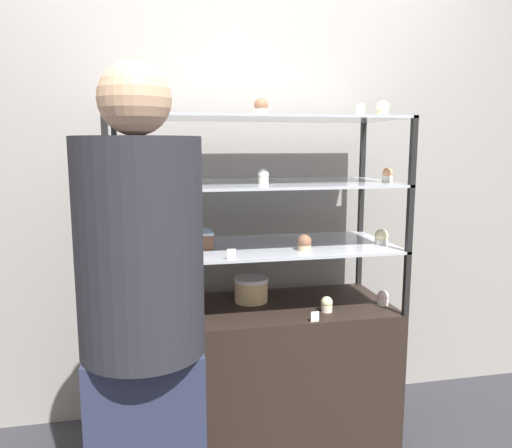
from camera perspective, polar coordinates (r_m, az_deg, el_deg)
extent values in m
plane|color=#2D2D33|center=(2.65, 0.00, -23.61)|extent=(20.00, 20.00, 0.00)
cube|color=gray|center=(2.64, -1.87, 6.19)|extent=(8.00, 0.05, 2.60)
cube|color=black|center=(2.48, 0.00, -16.94)|extent=(1.27, 0.53, 0.69)
cube|color=black|center=(2.52, -15.27, -5.10)|extent=(0.02, 0.02, 0.29)
cube|color=black|center=(2.74, 11.71, -3.82)|extent=(0.02, 0.02, 0.29)
cube|color=black|center=(2.03, -16.05, -8.58)|extent=(0.02, 0.02, 0.29)
cube|color=black|center=(2.29, 16.84, -6.54)|extent=(0.02, 0.02, 0.29)
cube|color=#B7BCC6|center=(2.28, 0.00, -2.66)|extent=(1.27, 0.53, 0.01)
cube|color=black|center=(2.46, -15.56, 1.44)|extent=(0.02, 0.02, 0.29)
cube|color=black|center=(2.69, 11.91, 2.19)|extent=(0.02, 0.02, 0.29)
cube|color=black|center=(1.96, -16.42, -0.50)|extent=(0.02, 0.02, 0.29)
cube|color=black|center=(2.24, 17.18, 0.61)|extent=(0.02, 0.02, 0.29)
cube|color=#B7BCC6|center=(2.24, 0.00, 4.60)|extent=(1.27, 0.53, 0.01)
cube|color=black|center=(2.44, -15.85, 8.17)|extent=(0.02, 0.02, 0.29)
cube|color=black|center=(2.67, 12.12, 8.36)|extent=(0.02, 0.02, 0.29)
cube|color=black|center=(1.93, -16.81, 7.96)|extent=(0.02, 0.02, 0.29)
cube|color=black|center=(2.21, 17.53, 8.03)|extent=(0.02, 0.02, 0.29)
cube|color=#B7BCC6|center=(2.23, 0.00, 12.00)|extent=(1.27, 0.53, 0.01)
cylinder|color=#DBBC84|center=(2.41, -0.56, -7.72)|extent=(0.16, 0.16, 0.10)
cylinder|color=white|center=(2.40, -0.56, -6.37)|extent=(0.16, 0.16, 0.02)
cube|color=brown|center=(2.25, -7.59, -1.89)|extent=(0.20, 0.16, 0.06)
cube|color=silver|center=(2.25, -7.61, -0.95)|extent=(0.20, 0.16, 0.01)
cylinder|color=beige|center=(2.19, -14.54, -10.75)|extent=(0.05, 0.05, 0.03)
sphere|color=silver|center=(2.18, -14.57, -10.02)|extent=(0.05, 0.05, 0.05)
cylinder|color=beige|center=(2.23, -7.10, -10.14)|extent=(0.05, 0.05, 0.03)
sphere|color=#8C5B42|center=(2.22, -7.12, -9.43)|extent=(0.05, 0.05, 0.05)
cylinder|color=beige|center=(2.31, 8.07, -9.54)|extent=(0.05, 0.05, 0.03)
sphere|color=#F4EAB2|center=(2.30, 8.08, -8.85)|extent=(0.05, 0.05, 0.05)
cylinder|color=white|center=(2.45, 14.29, -8.63)|extent=(0.05, 0.05, 0.03)
sphere|color=silver|center=(2.44, 14.32, -7.97)|extent=(0.05, 0.05, 0.05)
cube|color=white|center=(2.17, 6.75, -10.47)|extent=(0.04, 0.00, 0.04)
cylinder|color=#CCB28C|center=(2.15, -14.76, -3.25)|extent=(0.06, 0.06, 0.02)
sphere|color=white|center=(2.14, -14.79, -2.51)|extent=(0.06, 0.06, 0.06)
cylinder|color=#CCB28C|center=(2.19, 5.54, -2.71)|extent=(0.06, 0.06, 0.02)
sphere|color=#8C5B42|center=(2.19, 5.55, -1.98)|extent=(0.06, 0.06, 0.06)
cylinder|color=white|center=(2.39, 14.14, -1.96)|extent=(0.06, 0.06, 0.02)
sphere|color=#F4EAB2|center=(2.39, 14.16, -1.30)|extent=(0.06, 0.06, 0.06)
cube|color=white|center=(2.01, -2.84, -3.47)|extent=(0.04, 0.00, 0.04)
cylinder|color=#CCB28C|center=(2.09, -15.55, 4.50)|extent=(0.04, 0.04, 0.03)
sphere|color=silver|center=(2.08, -15.58, 5.26)|extent=(0.05, 0.05, 0.05)
cylinder|color=beige|center=(2.16, 0.85, 4.97)|extent=(0.04, 0.04, 0.03)
sphere|color=white|center=(2.15, 0.85, 5.70)|extent=(0.05, 0.05, 0.05)
cylinder|color=white|center=(2.35, 14.78, 5.01)|extent=(0.04, 0.04, 0.03)
sphere|color=#E5996B|center=(2.35, 14.81, 5.68)|extent=(0.05, 0.05, 0.05)
cube|color=white|center=(1.94, -9.49, 4.61)|extent=(0.04, 0.00, 0.04)
cylinder|color=#CCB28C|center=(2.05, -15.28, 12.51)|extent=(0.06, 0.06, 0.03)
sphere|color=#F4EAB2|center=(2.05, -15.32, 13.36)|extent=(0.06, 0.06, 0.06)
cylinder|color=beige|center=(2.16, 0.58, 12.64)|extent=(0.06, 0.06, 0.03)
sphere|color=#8C5B42|center=(2.16, 0.58, 13.44)|extent=(0.06, 0.06, 0.06)
cylinder|color=#CCB28C|center=(2.36, 14.24, 12.07)|extent=(0.06, 0.06, 0.03)
sphere|color=#F4EAB2|center=(2.36, 14.27, 12.81)|extent=(0.06, 0.06, 0.06)
cube|color=white|center=(2.12, 11.87, 12.73)|extent=(0.04, 0.00, 0.04)
cylinder|color=#26262D|center=(1.59, -13.11, -2.60)|extent=(0.39, 0.39, 0.68)
sphere|color=tan|center=(1.56, -13.72, 13.77)|extent=(0.22, 0.22, 0.22)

